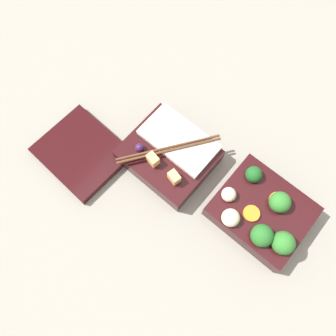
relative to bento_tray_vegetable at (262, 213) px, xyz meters
name	(u,v)px	position (x,y,z in m)	size (l,w,h in m)	color
ground_plane	(217,190)	(0.10, 0.01, -0.03)	(3.00, 3.00, 0.00)	gray
bento_tray_vegetable	(262,213)	(0.00, 0.00, 0.00)	(0.18, 0.15, 0.08)	black
bento_tray_rice	(170,154)	(0.22, 0.02, 0.00)	(0.18, 0.18, 0.07)	black
bento_lid	(82,152)	(0.37, 0.14, -0.02)	(0.17, 0.15, 0.02)	black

